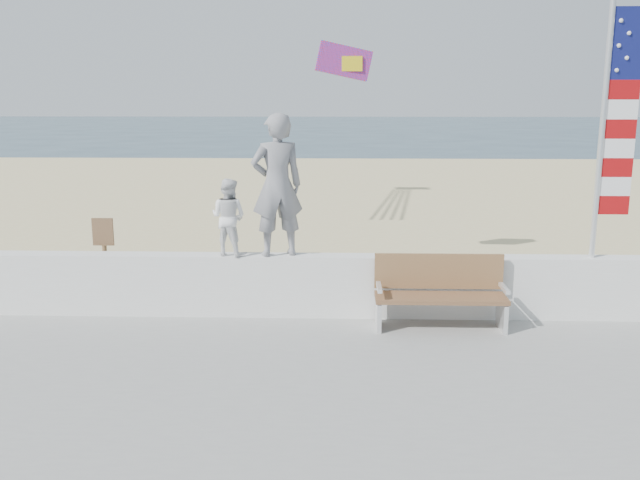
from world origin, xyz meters
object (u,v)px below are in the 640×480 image
Objects in this scene: adult at (277,185)px; child at (229,217)px; bench at (440,291)px; flag at (612,122)px.

adult is 1.83× the size of child.
adult is 2.73m from bench.
flag reaches higher than child.
adult is at bearing 180.00° from flag.
flag is at bearing -158.74° from child.
adult is 0.58× the size of flag.
child reaches higher than bench.
flag is (2.33, 0.45, 2.30)m from bench.
child is 0.32× the size of flag.
child is at bearing 171.37° from bench.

